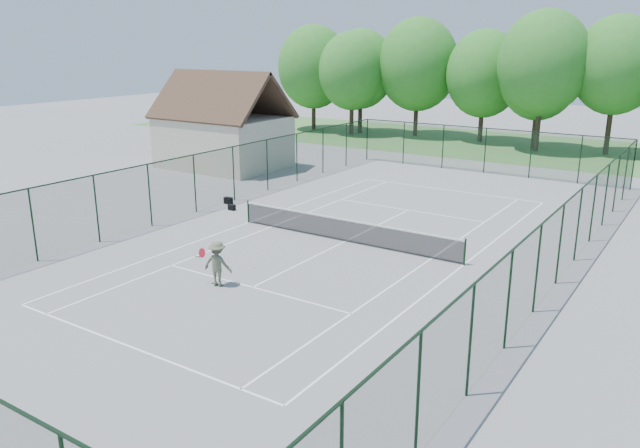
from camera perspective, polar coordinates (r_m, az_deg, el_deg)
The scene contains 10 objects.
ground at distance 27.56m, azimuth 2.29°, elevation -1.62°, with size 140.00×140.00×0.00m, color gray.
grass_far at distance 54.84m, azimuth 18.87°, elevation 6.57°, with size 80.00×16.00×0.01m, color #4B803C.
court_lines at distance 27.56m, azimuth 2.29°, elevation -1.61°, with size 11.05×23.85×0.01m.
tennis_net at distance 27.38m, azimuth 2.31°, elevation -0.47°, with size 11.08×0.08×1.10m.
fence_enclosure at distance 27.12m, azimuth 2.33°, elevation 1.52°, with size 18.05×36.05×3.02m.
utility_building at distance 44.20m, azimuth -8.89°, elevation 9.17°, with size 8.60×6.27×6.63m.
tree_line_far at distance 54.24m, azimuth 19.47°, elevation 12.80°, with size 39.40×6.40×9.70m.
sports_bag_a at distance 34.28m, azimuth -8.39°, elevation 2.13°, with size 0.45×0.27×0.36m, color black.
sports_bag_b at distance 32.96m, azimuth -8.07°, elevation 1.51°, with size 0.37×0.23×0.29m, color black.
tennis_player at distance 22.68m, azimuth -9.35°, elevation -3.60°, with size 2.23×0.86×1.67m.
Camera 1 is at (13.51, -22.47, 8.49)m, focal length 35.00 mm.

